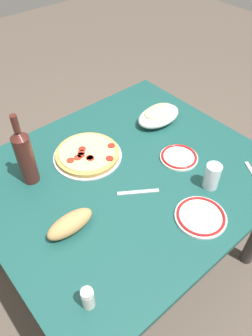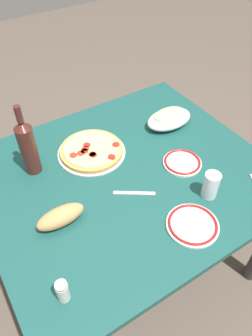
# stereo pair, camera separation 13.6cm
# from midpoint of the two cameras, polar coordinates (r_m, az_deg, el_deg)

# --- Properties ---
(ground_plane) EXTENTS (8.00, 8.00, 0.00)m
(ground_plane) POSITION_cam_midpoint_polar(r_m,az_deg,el_deg) (1.97, 2.05, -15.90)
(ground_plane) COLOR brown
(ground_plane) RESTS_ON ground
(dining_table) EXTENTS (1.19, 1.03, 0.73)m
(dining_table) POSITION_cam_midpoint_polar(r_m,az_deg,el_deg) (1.46, 2.66, -4.11)
(dining_table) COLOR #194C47
(dining_table) RESTS_ON ground
(pepperoni_pizza) EXTENTS (0.31, 0.31, 0.03)m
(pepperoni_pizza) POSITION_cam_midpoint_polar(r_m,az_deg,el_deg) (1.46, -3.49, 2.97)
(pepperoni_pizza) COLOR #B7B7BC
(pepperoni_pizza) RESTS_ON dining_table
(baked_pasta_dish) EXTENTS (0.24, 0.15, 0.08)m
(baked_pasta_dish) POSITION_cam_midpoint_polar(r_m,az_deg,el_deg) (1.63, 10.03, 8.58)
(baked_pasta_dish) COLOR white
(baked_pasta_dish) RESTS_ON dining_table
(wine_bottle) EXTENTS (0.07, 0.07, 0.32)m
(wine_bottle) POSITION_cam_midpoint_polar(r_m,az_deg,el_deg) (1.34, -14.24, 3.60)
(wine_bottle) COLOR #471E19
(wine_bottle) RESTS_ON dining_table
(water_glass) EXTENTS (0.06, 0.06, 0.11)m
(water_glass) POSITION_cam_midpoint_polar(r_m,az_deg,el_deg) (1.31, 17.65, -3.06)
(water_glass) COLOR silver
(water_glass) RESTS_ON dining_table
(side_plate_near) EXTENTS (0.20, 0.20, 0.02)m
(side_plate_near) POSITION_cam_midpoint_polar(r_m,az_deg,el_deg) (1.24, 14.83, -9.83)
(side_plate_near) COLOR white
(side_plate_near) RESTS_ON dining_table
(side_plate_far) EXTENTS (0.17, 0.17, 0.02)m
(side_plate_far) POSITION_cam_midpoint_polar(r_m,az_deg,el_deg) (1.44, 12.57, 0.85)
(side_plate_far) COLOR white
(side_plate_far) RESTS_ON dining_table
(bread_loaf) EXTENTS (0.18, 0.08, 0.07)m
(bread_loaf) POSITION_cam_midpoint_polar(r_m,az_deg,el_deg) (1.20, -8.30, -8.70)
(bread_loaf) COLOR tan
(bread_loaf) RESTS_ON dining_table
(spice_shaker) EXTENTS (0.04, 0.04, 0.09)m
(spice_shaker) POSITION_cam_midpoint_polar(r_m,az_deg,el_deg) (1.04, -7.26, -21.00)
(spice_shaker) COLOR silver
(spice_shaker) RESTS_ON dining_table
(fork_right) EXTENTS (0.15, 0.11, 0.00)m
(fork_right) POSITION_cam_midpoint_polar(r_m,az_deg,el_deg) (1.30, 4.46, -4.61)
(fork_right) COLOR #B7B7BC
(fork_right) RESTS_ON dining_table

